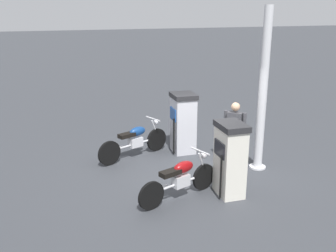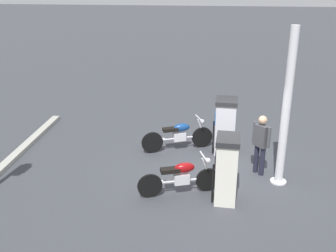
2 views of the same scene
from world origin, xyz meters
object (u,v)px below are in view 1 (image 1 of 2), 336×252
motorcycle_near_pump (135,141)px  canopy_support_pole (263,94)px  fuel_pump_near (183,123)px  fuel_pump_far (230,159)px  motorcycle_far_pump (180,178)px  attendant_person (234,130)px

motorcycle_near_pump → canopy_support_pole: (-2.66, 1.65, 1.38)m
fuel_pump_near → fuel_pump_far: size_ratio=1.03×
fuel_pump_far → motorcycle_near_pump: bearing=-63.4°
fuel_pump_far → motorcycle_far_pump: (1.03, -0.15, -0.34)m
fuel_pump_far → motorcycle_far_pump: bearing=-8.5°
fuel_pump_far → motorcycle_near_pump: (1.33, -2.66, -0.33)m
fuel_pump_near → motorcycle_far_pump: size_ratio=0.86×
fuel_pump_far → attendant_person: 1.68m
fuel_pump_far → motorcycle_near_pump: fuel_pump_far is taller
canopy_support_pole → attendant_person: bearing=-42.6°
motorcycle_near_pump → fuel_pump_far: bearing=116.6°
motorcycle_far_pump → attendant_person: size_ratio=1.19×
fuel_pump_far → motorcycle_near_pump: 2.99m
motorcycle_near_pump → attendant_person: bearing=150.8°
fuel_pump_near → canopy_support_pole: 2.34m
motorcycle_far_pump → attendant_person: attendant_person is taller
fuel_pump_far → motorcycle_far_pump: 1.10m
motorcycle_far_pump → canopy_support_pole: 2.87m
fuel_pump_near → motorcycle_near_pump: size_ratio=0.80×
fuel_pump_far → canopy_support_pole: 1.97m
motorcycle_far_pump → fuel_pump_far: bearing=171.5°
attendant_person → motorcycle_far_pump: bearing=33.8°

